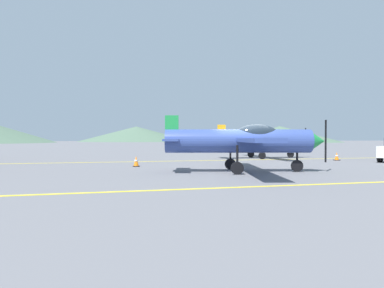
# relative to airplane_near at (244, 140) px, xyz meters

# --- Properties ---
(ground_plane) EXTENTS (400.00, 400.00, 0.00)m
(ground_plane) POSITION_rel_airplane_near_xyz_m (0.04, 0.58, -1.48)
(ground_plane) COLOR slate
(apron_line_near) EXTENTS (80.00, 0.16, 0.01)m
(apron_line_near) POSITION_rel_airplane_near_xyz_m (0.04, -4.36, -1.48)
(apron_line_near) COLOR yellow
(apron_line_near) RESTS_ON ground_plane
(apron_line_far) EXTENTS (80.00, 0.16, 0.01)m
(apron_line_far) POSITION_rel_airplane_near_xyz_m (0.04, 7.71, -1.48)
(apron_line_far) COLOR yellow
(apron_line_far) RESTS_ON ground_plane
(airplane_near) EXTENTS (7.71, 8.79, 2.64)m
(airplane_near) POSITION_rel_airplane_near_xyz_m (0.00, 0.00, 0.00)
(airplane_near) COLOR #33478C
(airplane_near) RESTS_ON ground_plane
(airplane_mid) EXTENTS (7.60, 8.77, 2.64)m
(airplane_mid) POSITION_rel_airplane_near_xyz_m (5.40, 9.42, 0.00)
(airplane_mid) COLOR white
(airplane_mid) RESTS_ON ground_plane
(traffic_cone_front) EXTENTS (0.36, 0.36, 0.59)m
(traffic_cone_front) POSITION_rel_airplane_near_xyz_m (9.49, 5.86, -1.20)
(traffic_cone_front) COLOR black
(traffic_cone_front) RESTS_ON ground_plane
(traffic_cone_side) EXTENTS (0.36, 0.36, 0.59)m
(traffic_cone_side) POSITION_rel_airplane_near_xyz_m (-4.78, 3.98, -1.20)
(traffic_cone_side) COLOR black
(traffic_cone_side) RESTS_ON ground_plane
(hill_centerleft) EXTENTS (60.21, 60.21, 8.01)m
(hill_centerleft) POSITION_rel_airplane_near_xyz_m (3.04, 156.12, 2.52)
(hill_centerleft) COLOR #4C6651
(hill_centerleft) RESTS_ON ground_plane
(hill_centerright) EXTENTS (52.55, 52.55, 7.13)m
(hill_centerright) POSITION_rel_airplane_near_xyz_m (64.10, 114.48, 2.08)
(hill_centerright) COLOR #4C6651
(hill_centerright) RESTS_ON ground_plane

